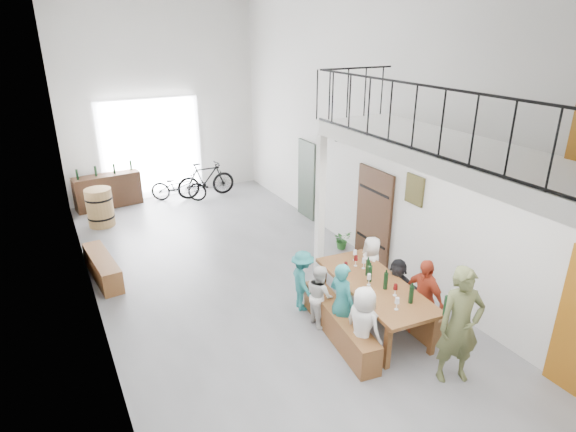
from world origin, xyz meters
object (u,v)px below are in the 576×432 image
oak_barrel (100,207)px  host_standing (460,326)px  side_bench (102,267)px  tasting_table (374,288)px  bicycle_near (179,187)px  bench_inner (339,324)px  serving_counter (108,191)px

oak_barrel → host_standing: host_standing is taller
side_bench → host_standing: (3.99, -5.35, 0.64)m
tasting_table → oak_barrel: size_ratio=2.54×
host_standing → bicycle_near: size_ratio=1.10×
tasting_table → bench_inner: 0.83m
oak_barrel → serving_counter: 1.36m
host_standing → bench_inner: bearing=140.8°
bench_inner → oak_barrel: (-2.70, 6.65, 0.23)m
side_bench → serving_counter: serving_counter is taller
oak_barrel → bench_inner: bearing=-67.9°
side_bench → oak_barrel: (0.37, 2.85, 0.24)m
serving_counter → host_standing: 10.05m
serving_counter → host_standing: host_standing is taller
tasting_table → serving_counter: (-3.01, 7.92, -0.25)m
oak_barrel → serving_counter: size_ratio=0.55×
tasting_table → bench_inner: size_ratio=1.15×
bicycle_near → serving_counter: bearing=106.6°
tasting_table → side_bench: size_ratio=1.44×
tasting_table → bicycle_near: (-1.16, 7.50, -0.29)m
bench_inner → tasting_table: bearing=10.5°
bench_inner → serving_counter: 8.29m
tasting_table → host_standing: host_standing is taller
serving_counter → host_standing: bearing=-78.3°
oak_barrel → bicycle_near: oak_barrel is taller
bench_inner → side_bench: bench_inner is taller
host_standing → bicycle_near: host_standing is taller
tasting_table → side_bench: (-3.76, 3.76, -0.47)m
tasting_table → side_bench: bearing=139.3°
tasting_table → serving_counter: bearing=115.1°
oak_barrel → host_standing: (3.62, -8.20, 0.39)m
tasting_table → oak_barrel: (-3.39, 6.61, -0.23)m
oak_barrel → bicycle_near: (2.23, 0.89, -0.06)m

